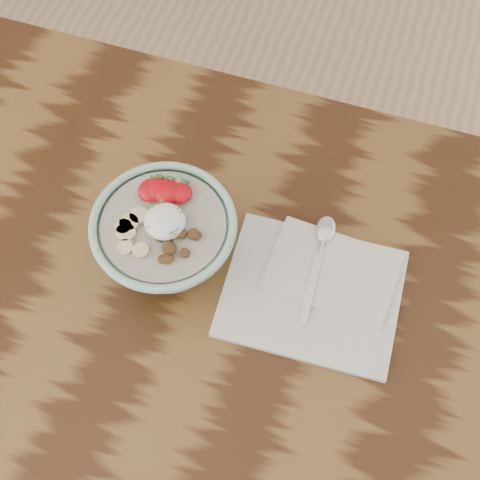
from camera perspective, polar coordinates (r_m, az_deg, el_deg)
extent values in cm
cube|color=#381D0E|center=(99.19, 2.52, -8.77)|extent=(160.00, 90.00, 4.00)
cylinder|color=#4C2D19|center=(167.20, -18.57, 6.38)|extent=(7.00, 7.00, 71.00)
cylinder|color=#95C8B1|center=(101.97, -5.99, -1.50)|extent=(9.05, 9.05, 1.29)
torus|color=#95C8B1|center=(92.63, -6.59, 1.34)|extent=(20.58, 20.58, 1.19)
cylinder|color=#B9AF9A|center=(93.20, -6.55, 1.15)|extent=(17.45, 17.45, 1.08)
ellipsoid|color=white|center=(91.68, -6.43, 1.58)|extent=(5.72, 5.72, 3.15)
ellipsoid|color=#B3080F|center=(94.15, -6.32, 4.14)|extent=(3.82, 4.20, 2.10)
cone|color=#286623|center=(94.70, -5.97, 5.09)|extent=(1.40, 1.03, 1.52)
ellipsoid|color=#B3080F|center=(94.64, -7.68, 4.23)|extent=(3.46, 3.81, 1.90)
cone|color=#286623|center=(95.10, -7.36, 5.09)|extent=(1.40, 1.03, 1.52)
ellipsoid|color=#B3080F|center=(94.01, -5.05, 4.01)|extent=(3.15, 3.47, 1.73)
cone|color=#286623|center=(94.43, -4.76, 4.81)|extent=(1.40, 1.03, 1.52)
ellipsoid|color=#B3080F|center=(94.58, -7.21, 4.33)|extent=(3.63, 3.99, 1.99)
cone|color=#286623|center=(95.09, -6.87, 5.23)|extent=(1.40, 1.03, 1.52)
cylinder|color=beige|center=(92.39, -9.74, 0.61)|extent=(2.78, 2.78, 0.70)
cylinder|color=beige|center=(92.86, -9.90, 1.09)|extent=(2.34, 2.34, 0.70)
cylinder|color=beige|center=(93.39, -8.62, 2.05)|extent=(2.62, 2.62, 0.70)
cylinder|color=beige|center=(90.83, -8.48, -0.88)|extent=(2.22, 2.22, 0.70)
cylinder|color=beige|center=(93.06, -9.44, 1.46)|extent=(2.69, 2.69, 0.70)
cylinder|color=beige|center=(91.37, -9.81, -0.63)|extent=(2.26, 2.26, 0.70)
ellipsoid|color=#513717|center=(90.10, -6.09, -0.72)|extent=(2.45, 2.45, 1.36)
ellipsoid|color=#513717|center=(90.98, -3.98, 0.50)|extent=(2.38, 2.38, 1.12)
ellipsoid|color=#513717|center=(91.11, -6.02, 0.15)|extent=(1.62, 1.68, 0.70)
ellipsoid|color=#513717|center=(91.20, -6.80, 0.25)|extent=(1.93, 2.05, 1.03)
ellipsoid|color=#513717|center=(91.19, -5.02, 0.63)|extent=(2.21, 2.26, 1.33)
ellipsoid|color=#513717|center=(89.71, -6.59, -1.63)|extent=(1.70, 1.50, 1.12)
ellipsoid|color=#513717|center=(89.89, -4.74, -1.10)|extent=(2.00, 2.00, 0.82)
ellipsoid|color=#513717|center=(89.50, -6.24, -1.60)|extent=(2.38, 2.12, 1.12)
ellipsoid|color=#513717|center=(90.91, -3.67, 0.35)|extent=(1.21, 1.56, 0.98)
cylinder|color=#408839|center=(89.74, -5.74, 0.66)|extent=(1.84, 0.84, 0.25)
cylinder|color=#408839|center=(92.17, -6.89, 3.15)|extent=(0.44, 1.20, 0.22)
cylinder|color=#408839|center=(89.80, -5.64, 0.75)|extent=(1.10, 1.24, 0.23)
cylinder|color=#408839|center=(91.04, -5.70, 2.17)|extent=(1.13, 0.34, 0.22)
cylinder|color=#408839|center=(91.28, -5.34, 2.50)|extent=(0.42, 1.51, 0.23)
cylinder|color=#408839|center=(90.74, -5.81, 1.81)|extent=(1.06, 1.23, 0.23)
cylinder|color=#408839|center=(90.57, -7.53, 1.25)|extent=(1.05, 1.22, 0.23)
cylinder|color=#408839|center=(91.05, -5.19, 2.27)|extent=(0.87, 1.12, 0.22)
cylinder|color=#408839|center=(89.99, -6.71, 0.77)|extent=(1.22, 0.37, 0.22)
cylinder|color=#408839|center=(92.00, -6.68, 3.02)|extent=(0.32, 1.65, 0.24)
cylinder|color=#408839|center=(92.10, -7.60, 2.92)|extent=(1.49, 0.88, 0.23)
cube|color=silver|center=(99.74, 6.14, -4.54)|extent=(26.52, 21.79, 0.99)
cube|color=silver|center=(100.65, 7.84, -2.69)|extent=(19.55, 14.01, 0.59)
cube|color=silver|center=(98.69, 6.08, -4.09)|extent=(1.56, 11.45, 0.35)
cylinder|color=silver|center=(101.66, 6.98, -0.45)|extent=(0.82, 3.00, 0.69)
ellipsoid|color=silver|center=(102.91, 7.32, 0.95)|extent=(3.22, 4.67, 0.94)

